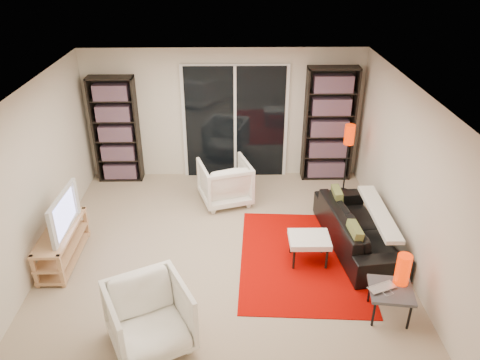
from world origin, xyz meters
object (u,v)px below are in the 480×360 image
(armchair_front, at_px, (149,318))
(bookshelf_left, at_px, (116,130))
(armchair_back, at_px, (225,182))
(side_table, at_px, (391,292))
(ottoman, at_px, (309,240))
(sofa, at_px, (358,229))
(bookshelf_right, at_px, (329,125))
(floor_lamp, at_px, (349,142))
(tv_stand, at_px, (62,244))

(armchair_front, bearing_deg, bookshelf_left, 79.65)
(armchair_back, xyz_separation_m, side_table, (1.98, -2.79, -0.02))
(bookshelf_left, relative_size, side_table, 3.43)
(ottoman, height_order, side_table, same)
(sofa, xyz_separation_m, armchair_front, (-2.75, -1.86, 0.10))
(bookshelf_right, height_order, sofa, bookshelf_right)
(bookshelf_left, distance_m, armchair_front, 4.29)
(bookshelf_right, bearing_deg, armchair_back, -154.51)
(armchair_back, xyz_separation_m, floor_lamp, (2.11, 0.30, 0.59))
(tv_stand, distance_m, sofa, 4.22)
(bookshelf_left, xyz_separation_m, sofa, (3.92, -2.23, -0.69))
(sofa, height_order, armchair_back, armchair_back)
(armchair_back, xyz_separation_m, ottoman, (1.18, -1.70, -0.03))
(bookshelf_left, height_order, armchair_back, bookshelf_left)
(bookshelf_right, height_order, ottoman, bookshelf_right)
(armchair_front, distance_m, side_table, 2.80)
(tv_stand, bearing_deg, side_table, -15.45)
(bookshelf_left, distance_m, floor_lamp, 4.12)
(sofa, xyz_separation_m, armchair_back, (-1.96, 1.34, 0.09))
(armchair_front, xyz_separation_m, ottoman, (1.97, 1.49, -0.04))
(armchair_front, xyz_separation_m, floor_lamp, (2.90, 3.49, 0.57))
(tv_stand, relative_size, floor_lamp, 0.98)
(side_table, distance_m, floor_lamp, 3.15)
(ottoman, bearing_deg, tv_stand, 178.51)
(armchair_front, bearing_deg, floor_lamp, 23.87)
(bookshelf_left, relative_size, floor_lamp, 1.53)
(tv_stand, distance_m, armchair_front, 2.16)
(tv_stand, relative_size, armchair_front, 1.46)
(side_table, height_order, floor_lamp, floor_lamp)
(floor_lamp, bearing_deg, sofa, -95.47)
(bookshelf_left, distance_m, armchair_back, 2.24)
(armchair_back, bearing_deg, tv_stand, 19.00)
(sofa, bearing_deg, ottoman, 108.56)
(sofa, relative_size, armchair_back, 2.40)
(tv_stand, xyz_separation_m, side_table, (4.24, -1.17, 0.09))
(sofa, height_order, armchair_front, armchair_front)
(bookshelf_left, height_order, side_table, bookshelf_left)
(bookshelf_right, distance_m, sofa, 2.36)
(armchair_front, relative_size, floor_lamp, 0.67)
(bookshelf_left, height_order, ottoman, bookshelf_left)
(ottoman, distance_m, floor_lamp, 2.29)
(sofa, relative_size, floor_lamp, 1.55)
(ottoman, bearing_deg, armchair_front, -142.99)
(bookshelf_right, distance_m, tv_stand, 4.91)
(bookshelf_left, height_order, armchair_front, bookshelf_left)
(tv_stand, height_order, ottoman, tv_stand)
(side_table, bearing_deg, floor_lamp, 87.59)
(ottoman, xyz_separation_m, side_table, (0.80, -1.08, 0.01))
(armchair_back, relative_size, armchair_front, 0.96)
(bookshelf_right, xyz_separation_m, armchair_back, (-1.88, -0.90, -0.68))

